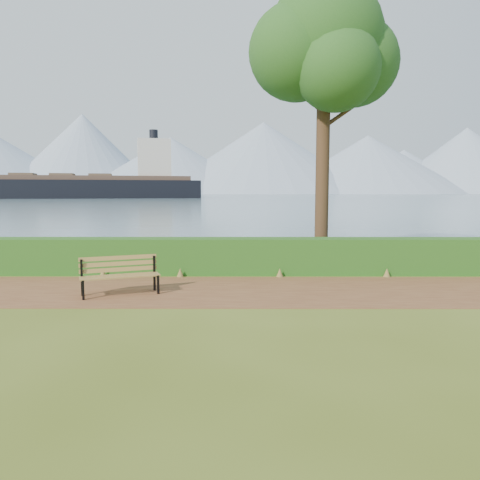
{
  "coord_description": "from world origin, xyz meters",
  "views": [
    {
      "loc": [
        0.56,
        -10.44,
        2.32
      ],
      "look_at": [
        0.52,
        1.2,
        1.1
      ],
      "focal_mm": 35.0,
      "sensor_mm": 36.0,
      "label": 1
    }
  ],
  "objects": [
    {
      "name": "cargo_ship",
      "position": [
        -49.47,
        136.53,
        3.58
      ],
      "size": [
        79.88,
        30.58,
        24.03
      ],
      "rotation": [
        0.0,
        0.0,
        0.24
      ],
      "color": "black",
      "rests_on": "ground"
    },
    {
      "name": "tree",
      "position": [
        3.09,
        4.35,
        6.71
      ],
      "size": [
        4.66,
        3.85,
        9.03
      ],
      "rotation": [
        0.0,
        0.0,
        -0.11
      ],
      "color": "#332215",
      "rests_on": "ground"
    },
    {
      "name": "path",
      "position": [
        0.0,
        0.3,
        0.01
      ],
      "size": [
        40.0,
        3.4,
        0.01
      ],
      "primitive_type": "cube",
      "color": "brown",
      "rests_on": "ground"
    },
    {
      "name": "ground",
      "position": [
        0.0,
        0.0,
        0.0
      ],
      "size": [
        140.0,
        140.0,
        0.0
      ],
      "primitive_type": "plane",
      "color": "#495919",
      "rests_on": "ground"
    },
    {
      "name": "mountains",
      "position": [
        -9.17,
        406.05,
        27.7
      ],
      "size": [
        585.0,
        190.0,
        70.0
      ],
      "color": "#8497B0",
      "rests_on": "ground"
    },
    {
      "name": "water",
      "position": [
        0.0,
        260.0,
        0.01
      ],
      "size": [
        700.0,
        510.0,
        0.0
      ],
      "primitive_type": "cube",
      "color": "slate",
      "rests_on": "ground"
    },
    {
      "name": "bench",
      "position": [
        -2.18,
        -0.09,
        0.5
      ],
      "size": [
        1.78,
        1.1,
        0.86
      ],
      "rotation": [
        0.0,
        0.0,
        0.38
      ],
      "color": "black",
      "rests_on": "ground"
    },
    {
      "name": "hedge",
      "position": [
        0.0,
        2.6,
        0.5
      ],
      "size": [
        32.0,
        0.85,
        1.0
      ],
      "primitive_type": "cube",
      "color": "#184814",
      "rests_on": "ground"
    }
  ]
}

